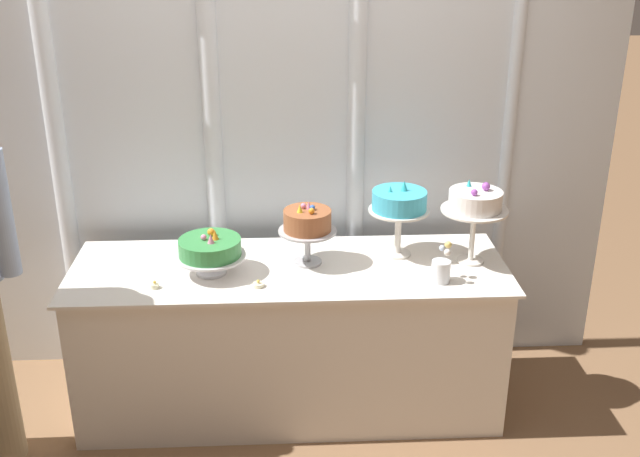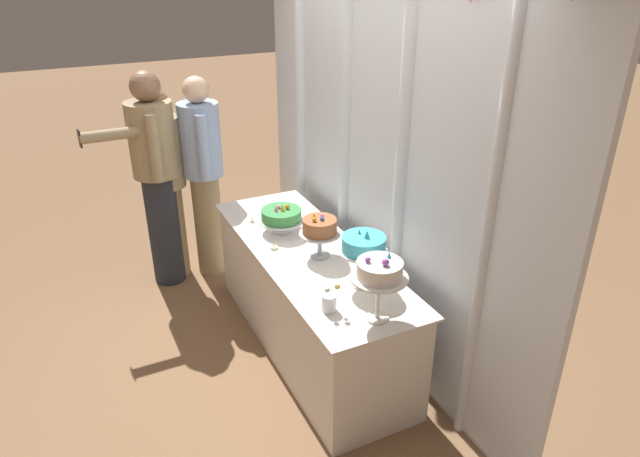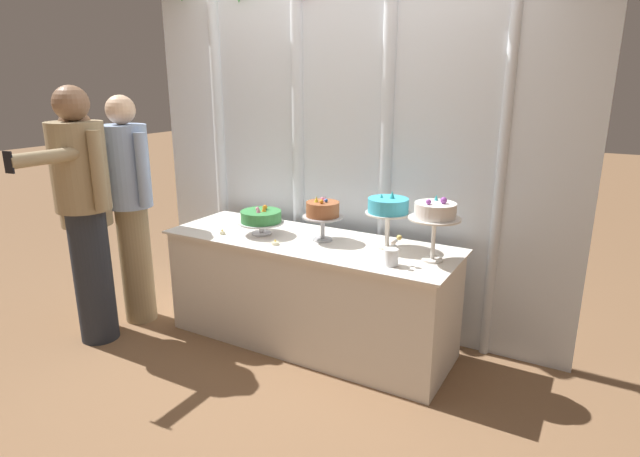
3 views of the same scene
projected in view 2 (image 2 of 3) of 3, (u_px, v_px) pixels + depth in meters
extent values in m
plane|color=#846042|center=(297.00, 347.00, 4.00)|extent=(24.00, 24.00, 0.00)
cube|color=silver|center=(376.00, 142.00, 3.60)|extent=(3.29, 0.04, 2.85)
cylinder|color=silver|center=(302.00, 104.00, 4.48)|extent=(0.09, 0.09, 2.85)
cylinder|color=silver|center=(346.00, 128.00, 3.88)|extent=(0.09, 0.09, 2.85)
cylinder|color=silver|center=(403.00, 159.00, 3.31)|extent=(0.09, 0.09, 2.85)
cylinder|color=silver|center=(491.00, 207.00, 2.70)|extent=(0.06, 0.06, 2.85)
cube|color=white|center=(309.00, 300.00, 3.88)|extent=(1.96, 0.63, 0.73)
cube|color=white|center=(309.00, 252.00, 3.71)|extent=(2.01, 0.68, 0.01)
cylinder|color=silver|center=(282.00, 230.00, 3.97)|extent=(0.14, 0.14, 0.01)
cylinder|color=silver|center=(282.00, 225.00, 3.96)|extent=(0.03, 0.03, 0.07)
cylinder|color=silver|center=(282.00, 220.00, 3.94)|extent=(0.32, 0.32, 0.01)
cylinder|color=#388E47|center=(281.00, 215.00, 3.92)|extent=(0.28, 0.28, 0.08)
cone|color=orange|center=(282.00, 208.00, 3.87)|extent=(0.03, 0.03, 0.05)
sphere|color=orange|center=(287.00, 207.00, 3.91)|extent=(0.03, 0.03, 0.03)
sphere|color=pink|center=(279.00, 207.00, 3.91)|extent=(0.03, 0.03, 0.03)
cone|color=pink|center=(276.00, 208.00, 3.87)|extent=(0.03, 0.03, 0.04)
cylinder|color=#B2B2B7|center=(320.00, 255.00, 3.65)|extent=(0.13, 0.13, 0.01)
cylinder|color=#B2B2B7|center=(320.00, 244.00, 3.62)|extent=(0.03, 0.03, 0.15)
cylinder|color=#B2B2B7|center=(320.00, 234.00, 3.58)|extent=(0.27, 0.27, 0.01)
cylinder|color=#995633|center=(320.00, 226.00, 3.56)|extent=(0.22, 0.22, 0.10)
sphere|color=blue|center=(322.00, 219.00, 3.52)|extent=(0.02, 0.02, 0.02)
cone|color=pink|center=(323.00, 217.00, 3.53)|extent=(0.02, 0.02, 0.04)
sphere|color=pink|center=(322.00, 216.00, 3.56)|extent=(0.03, 0.03, 0.03)
cone|color=yellow|center=(314.00, 215.00, 3.55)|extent=(0.03, 0.03, 0.04)
sphere|color=orange|center=(314.00, 220.00, 3.50)|extent=(0.03, 0.03, 0.03)
cylinder|color=silver|center=(362.00, 284.00, 3.33)|extent=(0.13, 0.13, 0.01)
cylinder|color=silver|center=(363.00, 268.00, 3.29)|extent=(0.03, 0.03, 0.21)
cylinder|color=silver|center=(363.00, 251.00, 3.24)|extent=(0.28, 0.28, 0.01)
cylinder|color=#3DB2D1|center=(364.00, 244.00, 3.21)|extent=(0.25, 0.25, 0.09)
cone|color=#2DB2B7|center=(367.00, 234.00, 3.17)|extent=(0.03, 0.03, 0.05)
cone|color=#2DB2B7|center=(359.00, 232.00, 3.22)|extent=(0.02, 0.02, 0.03)
cylinder|color=silver|center=(377.00, 318.00, 3.03)|extent=(0.12, 0.12, 0.01)
cylinder|color=silver|center=(378.00, 298.00, 2.97)|extent=(0.02, 0.02, 0.24)
cylinder|color=silver|center=(379.00, 277.00, 2.92)|extent=(0.31, 0.31, 0.01)
cylinder|color=white|center=(380.00, 269.00, 2.90)|extent=(0.24, 0.24, 0.09)
sphere|color=purple|center=(385.00, 262.00, 2.84)|extent=(0.04, 0.04, 0.04)
cone|color=#2DB2B7|center=(389.00, 255.00, 2.91)|extent=(0.02, 0.02, 0.03)
sphere|color=purple|center=(368.00, 260.00, 2.87)|extent=(0.03, 0.03, 0.03)
cylinder|color=silver|center=(329.00, 303.00, 3.08)|extent=(0.08, 0.08, 0.10)
sphere|color=silver|center=(337.00, 287.00, 3.05)|extent=(0.03, 0.03, 0.03)
sphere|color=#E5C666|center=(337.00, 287.00, 3.02)|extent=(0.03, 0.03, 0.03)
sphere|color=white|center=(327.00, 290.00, 3.01)|extent=(0.03, 0.03, 0.03)
cylinder|color=beige|center=(252.00, 221.00, 4.10)|extent=(0.04, 0.04, 0.02)
sphere|color=#F9CC4C|center=(252.00, 218.00, 4.10)|extent=(0.01, 0.01, 0.01)
cylinder|color=beige|center=(274.00, 247.00, 3.74)|extent=(0.05, 0.05, 0.02)
sphere|color=#F9CC4C|center=(274.00, 245.00, 3.73)|extent=(0.01, 0.01, 0.01)
cylinder|color=#9E8966|center=(209.00, 224.00, 4.77)|extent=(0.26, 0.26, 0.89)
cylinder|color=#93ADD6|center=(200.00, 140.00, 4.45)|extent=(0.37, 0.37, 0.59)
sphere|color=beige|center=(195.00, 90.00, 4.27)|extent=(0.20, 0.20, 0.20)
cube|color=maroon|center=(182.00, 139.00, 4.38)|extent=(0.04, 0.01, 0.37)
cylinder|color=#93ADD6|center=(198.00, 133.00, 4.62)|extent=(0.08, 0.08, 0.52)
cylinder|color=#93ADD6|center=(203.00, 148.00, 4.27)|extent=(0.08, 0.08, 0.52)
cylinder|color=#9E8966|center=(171.00, 231.00, 4.75)|extent=(0.31, 0.31, 0.81)
cylinder|color=#9E8966|center=(161.00, 152.00, 4.44)|extent=(0.44, 0.44, 0.56)
sphere|color=#846047|center=(155.00, 103.00, 4.27)|extent=(0.21, 0.21, 0.21)
cylinder|color=#9E8966|center=(166.00, 145.00, 4.63)|extent=(0.08, 0.08, 0.50)
cylinder|color=#9E8966|center=(116.00, 134.00, 4.05)|extent=(0.08, 0.50, 0.08)
cube|color=black|center=(80.00, 139.00, 3.96)|extent=(0.06, 0.02, 0.12)
cylinder|color=#282D38|center=(164.00, 229.00, 4.63)|extent=(0.28, 0.28, 0.94)
cylinder|color=#9E8966|center=(152.00, 139.00, 4.29)|extent=(0.39, 0.39, 0.58)
sphere|color=#846047|center=(145.00, 86.00, 4.11)|extent=(0.23, 0.23, 0.23)
cylinder|color=#9E8966|center=(150.00, 132.00, 4.48)|extent=(0.08, 0.08, 0.51)
cylinder|color=#9E8966|center=(155.00, 149.00, 4.11)|extent=(0.08, 0.08, 0.51)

